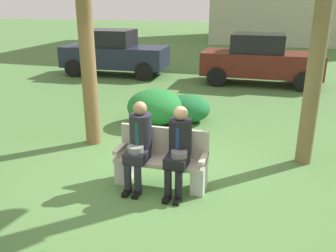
{
  "coord_description": "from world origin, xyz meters",
  "views": [
    {
      "loc": [
        1.6,
        -5.1,
        2.78
      ],
      "look_at": [
        0.09,
        0.1,
        0.85
      ],
      "focal_mm": 38.49,
      "sensor_mm": 36.0,
      "label": 1
    }
  ],
  "objects_px": {
    "shrub_near_bench": "(155,107)",
    "shrub_mid_lawn": "(188,108)",
    "park_bench": "(162,161)",
    "seated_man_right": "(179,146)",
    "parked_car_far": "(260,59)",
    "seated_man_left": "(139,141)",
    "parked_car_near": "(114,53)"
  },
  "relations": [
    {
      "from": "park_bench",
      "to": "seated_man_right",
      "type": "distance_m",
      "value": 0.46
    },
    {
      "from": "seated_man_left",
      "to": "shrub_mid_lawn",
      "type": "xyz_separation_m",
      "value": [
        0.02,
        3.23,
        -0.42
      ]
    },
    {
      "from": "parked_car_near",
      "to": "seated_man_right",
      "type": "bearing_deg",
      "value": -59.87
    },
    {
      "from": "parked_car_near",
      "to": "parked_car_far",
      "type": "height_order",
      "value": "same"
    },
    {
      "from": "park_bench",
      "to": "parked_car_far",
      "type": "relative_size",
      "value": 0.36
    },
    {
      "from": "seated_man_left",
      "to": "parked_car_far",
      "type": "bearing_deg",
      "value": 79.54
    },
    {
      "from": "seated_man_right",
      "to": "shrub_near_bench",
      "type": "bearing_deg",
      "value": 114.57
    },
    {
      "from": "shrub_mid_lawn",
      "to": "shrub_near_bench",
      "type": "bearing_deg",
      "value": -150.9
    },
    {
      "from": "parked_car_near",
      "to": "parked_car_far",
      "type": "xyz_separation_m",
      "value": [
        5.36,
        -0.09,
        0.0
      ]
    },
    {
      "from": "seated_man_left",
      "to": "shrub_near_bench",
      "type": "bearing_deg",
      "value": 103.31
    },
    {
      "from": "park_bench",
      "to": "shrub_near_bench",
      "type": "bearing_deg",
      "value": 110.15
    },
    {
      "from": "seated_man_left",
      "to": "parked_car_near",
      "type": "height_order",
      "value": "parked_car_near"
    },
    {
      "from": "seated_man_right",
      "to": "seated_man_left",
      "type": "bearing_deg",
      "value": 179.82
    },
    {
      "from": "shrub_mid_lawn",
      "to": "parked_car_near",
      "type": "distance_m",
      "value": 6.11
    },
    {
      "from": "seated_man_right",
      "to": "shrub_near_bench",
      "type": "relative_size",
      "value": 1.01
    },
    {
      "from": "park_bench",
      "to": "shrub_mid_lawn",
      "type": "xyz_separation_m",
      "value": [
        -0.3,
        3.1,
        -0.08
      ]
    },
    {
      "from": "seated_man_left",
      "to": "shrub_mid_lawn",
      "type": "distance_m",
      "value": 3.25
    },
    {
      "from": "park_bench",
      "to": "parked_car_near",
      "type": "distance_m",
      "value": 8.83
    },
    {
      "from": "shrub_near_bench",
      "to": "parked_car_near",
      "type": "height_order",
      "value": "parked_car_near"
    },
    {
      "from": "seated_man_left",
      "to": "shrub_near_bench",
      "type": "distance_m",
      "value": 2.94
    },
    {
      "from": "parked_car_near",
      "to": "parked_car_far",
      "type": "bearing_deg",
      "value": -0.91
    },
    {
      "from": "seated_man_right",
      "to": "parked_car_near",
      "type": "height_order",
      "value": "parked_car_near"
    },
    {
      "from": "parked_car_near",
      "to": "park_bench",
      "type": "bearing_deg",
      "value": -61.16
    },
    {
      "from": "shrub_mid_lawn",
      "to": "parked_car_far",
      "type": "distance_m",
      "value": 4.78
    },
    {
      "from": "seated_man_left",
      "to": "shrub_mid_lawn",
      "type": "relative_size",
      "value": 1.29
    },
    {
      "from": "shrub_near_bench",
      "to": "shrub_mid_lawn",
      "type": "bearing_deg",
      "value": 29.1
    },
    {
      "from": "parked_car_far",
      "to": "seated_man_right",
      "type": "bearing_deg",
      "value": -95.93
    },
    {
      "from": "shrub_near_bench",
      "to": "shrub_mid_lawn",
      "type": "height_order",
      "value": "shrub_near_bench"
    },
    {
      "from": "shrub_near_bench",
      "to": "seated_man_left",
      "type": "bearing_deg",
      "value": -76.69
    },
    {
      "from": "seated_man_right",
      "to": "parked_car_far",
      "type": "relative_size",
      "value": 0.34
    },
    {
      "from": "shrub_mid_lawn",
      "to": "parked_car_near",
      "type": "bearing_deg",
      "value": 130.53
    },
    {
      "from": "seated_man_right",
      "to": "shrub_mid_lawn",
      "type": "height_order",
      "value": "seated_man_right"
    }
  ]
}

